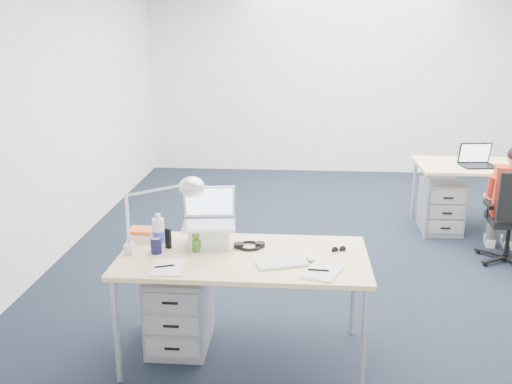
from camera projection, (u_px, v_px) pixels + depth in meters
floor at (372, 259)px, 5.46m from camera, size 7.00×7.00×0.00m
room at (383, 78)px, 4.98m from camera, size 6.02×7.02×2.80m
desk_near at (243, 262)px, 3.68m from camera, size 1.60×0.80×0.73m
desk_far at (494, 169)px, 6.08m from camera, size 1.60×0.80×0.73m
office_chair at (509, 237)px, 5.33m from camera, size 0.61×0.61×0.91m
seated_person at (509, 202)px, 5.40m from camera, size 0.39×0.64×1.10m
drawer_pedestal_near at (180, 308)px, 3.93m from camera, size 0.40×0.50×0.55m
drawer_pedestal_far at (441, 206)px, 6.17m from camera, size 0.40×0.50×0.55m
silver_laptop at (209, 219)px, 3.79m from camera, size 0.38×0.32×0.37m
wireless_keyboard at (282, 264)px, 3.51m from camera, size 0.34×0.23×0.02m
computer_mouse at (310, 258)px, 3.58m from camera, size 0.07×0.10×0.03m
headphones at (249, 245)px, 3.79m from camera, size 0.24×0.20×0.03m
can_koozie at (156, 245)px, 3.68m from camera, size 0.08×0.08×0.12m
water_bottle at (159, 232)px, 3.70m from camera, size 0.08×0.08×0.25m
bear_figurine at (196, 241)px, 3.71m from camera, size 0.09×0.08×0.14m
book_stack at (142, 235)px, 3.91m from camera, size 0.22×0.19×0.08m
cordless_phone at (168, 238)px, 3.76m from camera, size 0.04×0.03×0.14m
papers_left at (167, 268)px, 3.46m from camera, size 0.20×0.27×0.01m
papers_right at (321, 272)px, 3.41m from camera, size 0.27×0.32×0.01m
sunglasses at (339, 250)px, 3.72m from camera, size 0.11×0.08×0.02m
desk_lamp at (152, 214)px, 3.62m from camera, size 0.51×0.34×0.54m
dark_laptop at (480, 155)px, 5.95m from camera, size 0.39×0.38×0.25m
far_papers at (469, 162)px, 6.20m from camera, size 0.31×0.35×0.01m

